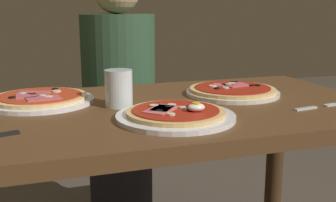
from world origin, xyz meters
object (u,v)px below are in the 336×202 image
Objects in this scene: fork at (313,107)px; diner_person at (120,110)px; dining_table at (162,145)px; pizza_across_right at (40,99)px; pizza_foreground at (176,114)px; pizza_across_left at (232,91)px; water_glass_near at (119,91)px.

fork is 0.93m from diner_person.
diner_person is at bearing 88.65° from dining_table.
pizza_foreground is at bearing -43.06° from pizza_across_right.
dining_table is 0.67m from diner_person.
pizza_foreground reaches higher than pizza_across_left.
dining_table is 1.09× the size of diner_person.
pizza_across_left reaches higher than fork.
fork is at bearing -2.20° from pizza_foreground.
diner_person reaches higher than fork.
diner_person is (0.13, 0.64, -0.22)m from water_glass_near.
pizza_across_left is at bearing 117.72° from fork.
diner_person reaches higher than dining_table.
pizza_foreground is 0.21m from water_glass_near.
fork is (0.72, -0.31, -0.01)m from pizza_across_right.
pizza_foreground is 0.26× the size of diner_person.
pizza_across_right reaches higher than fork.
fork reaches higher than dining_table.
pizza_across_right is (-0.33, 0.15, 0.13)m from dining_table.
pizza_across_right is 0.26× the size of diner_person.
water_glass_near reaches higher than dining_table.
pizza_foreground is 2.89× the size of water_glass_near.
pizza_across_right is 0.24m from water_glass_near.
dining_table is at bearing 88.65° from diner_person.
pizza_across_left and pizza_across_right have the same top height.
diner_person is (0.35, 0.53, -0.18)m from pizza_across_right.
pizza_across_left is at bearing -6.78° from pizza_across_right.
pizza_across_left is at bearing 39.40° from pizza_foreground.
dining_table is 8.16× the size of fork.
dining_table is 0.30m from pizza_across_left.
pizza_across_right is 1.96× the size of fork.
pizza_foreground is 0.40m from fork.
dining_table is at bearing -13.99° from water_glass_near.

